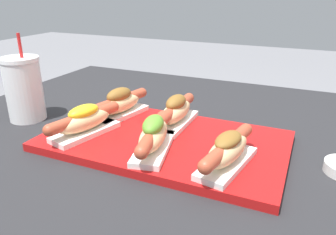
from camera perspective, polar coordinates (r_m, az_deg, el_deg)
name	(u,v)px	position (r m, az deg, el deg)	size (l,w,h in m)	color
serving_tray	(164,141)	(0.73, -0.64, -4.08)	(0.53, 0.31, 0.02)	#B71414
hot_dog_0	(84,121)	(0.75, -14.34, -0.53)	(0.10, 0.20, 0.07)	white
hot_dog_1	(153,135)	(0.66, -2.56, -3.09)	(0.09, 0.20, 0.07)	white
hot_dog_2	(228,150)	(0.61, 10.33, -5.63)	(0.09, 0.20, 0.07)	white
hot_dog_3	(120,103)	(0.85, -8.44, 2.44)	(0.09, 0.20, 0.08)	white
hot_dog_4	(176,111)	(0.78, 1.39, 1.09)	(0.06, 0.20, 0.07)	white
drink_cup	(24,89)	(0.93, -23.80, 4.59)	(0.10, 0.10, 0.23)	white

